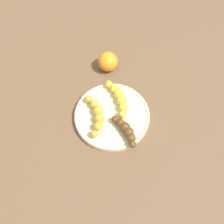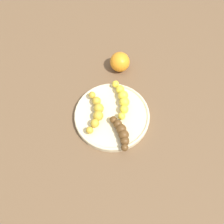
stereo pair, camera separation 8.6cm
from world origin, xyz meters
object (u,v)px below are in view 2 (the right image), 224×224
at_px(banana_overripe, 121,132).
at_px(orange_fruit, 120,62).
at_px(banana_yellow, 122,99).
at_px(banana_spotted, 96,112).
at_px(fruit_bowl, 112,116).

distance_m(banana_overripe, orange_fruit, 0.29).
distance_m(banana_yellow, orange_fruit, 0.17).
relative_size(banana_spotted, orange_fruit, 1.59).
distance_m(banana_overripe, banana_yellow, 0.13).
height_order(fruit_bowl, banana_overripe, banana_overripe).
height_order(banana_overripe, orange_fruit, orange_fruit).
xyz_separation_m(fruit_bowl, banana_overripe, (0.03, 0.08, 0.02)).
xyz_separation_m(banana_spotted, banana_yellow, (-0.10, 0.02, 0.00)).
distance_m(banana_spotted, orange_fruit, 0.23).
xyz_separation_m(banana_spotted, orange_fruit, (-0.21, -0.10, 0.00)).
relative_size(banana_overripe, orange_fruit, 1.60).
relative_size(banana_spotted, banana_overripe, 1.00).
height_order(fruit_bowl, orange_fruit, orange_fruit).
relative_size(banana_yellow, orange_fruit, 1.79).
bearing_deg(orange_fruit, banana_yellow, 49.50).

